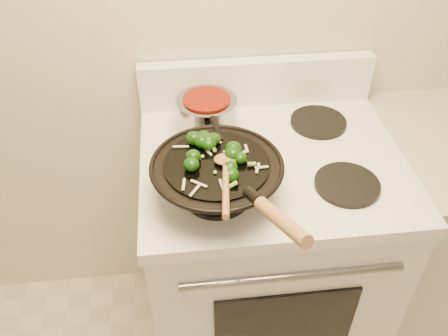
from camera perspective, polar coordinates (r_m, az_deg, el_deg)
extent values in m
cube|color=white|center=(1.76, 4.77, -10.87)|extent=(0.76, 0.64, 0.88)
cube|color=white|center=(1.43, 5.77, 0.72)|extent=(0.78, 0.66, 0.04)
cube|color=white|center=(1.61, 3.95, 10.31)|extent=(0.78, 0.05, 0.16)
cylinder|color=gray|center=(1.29, 8.25, -12.81)|extent=(0.60, 0.02, 0.02)
cube|color=black|center=(1.49, 7.33, -17.96)|extent=(0.42, 0.01, 0.28)
cylinder|color=black|center=(1.27, -0.83, -3.24)|extent=(0.18, 0.18, 0.01)
cylinder|color=black|center=(1.35, 14.59, -1.93)|extent=(0.18, 0.18, 0.01)
cylinder|color=black|center=(1.50, -2.01, 4.66)|extent=(0.18, 0.18, 0.01)
cylinder|color=black|center=(1.57, 11.28, 5.45)|extent=(0.18, 0.18, 0.01)
torus|color=black|center=(1.20, -0.88, 0.37)|extent=(0.35, 0.35, 0.01)
cylinder|color=black|center=(1.20, -0.88, 0.48)|extent=(0.27, 0.27, 0.01)
cylinder|color=black|center=(1.04, 3.55, -3.44)|extent=(0.04, 0.06, 0.04)
cylinder|color=olive|center=(0.94, 6.97, -6.36)|extent=(0.09, 0.18, 0.08)
ellipsoid|color=#0E3307|center=(1.20, -3.72, 1.44)|extent=(0.04, 0.04, 0.03)
cylinder|color=#598530|center=(1.21, -3.15, 1.13)|extent=(0.02, 0.02, 0.01)
ellipsoid|color=#0E3307|center=(1.26, -2.43, 3.72)|extent=(0.04, 0.04, 0.03)
ellipsoid|color=#0E3307|center=(1.14, 0.88, -0.80)|extent=(0.04, 0.04, 0.03)
ellipsoid|color=#0E3307|center=(1.24, -1.91, 3.24)|extent=(0.04, 0.04, 0.04)
cylinder|color=#598530|center=(1.25, -1.28, 2.86)|extent=(0.01, 0.01, 0.01)
ellipsoid|color=#0E3307|center=(1.26, -3.66, 3.62)|extent=(0.04, 0.04, 0.04)
ellipsoid|color=#0E3307|center=(1.25, -1.25, 3.51)|extent=(0.04, 0.04, 0.03)
ellipsoid|color=#0E3307|center=(1.19, 1.98, 1.21)|extent=(0.03, 0.03, 0.03)
cylinder|color=#598530|center=(1.20, 2.45, 0.96)|extent=(0.02, 0.01, 0.01)
ellipsoid|color=#0E3307|center=(1.24, -2.68, 3.24)|extent=(0.04, 0.04, 0.04)
ellipsoid|color=#0E3307|center=(1.20, 1.08, 1.73)|extent=(0.04, 0.04, 0.04)
ellipsoid|color=#0E3307|center=(1.22, 1.13, 2.37)|extent=(0.04, 0.04, 0.04)
cylinder|color=#598530|center=(1.23, 1.72, 2.00)|extent=(0.02, 0.02, 0.01)
ellipsoid|color=#0E3307|center=(1.17, -3.94, 0.44)|extent=(0.04, 0.04, 0.03)
ellipsoid|color=#0E3307|center=(1.24, -1.87, 2.89)|extent=(0.04, 0.04, 0.03)
ellipsoid|color=#0E3307|center=(1.16, 0.76, 0.07)|extent=(0.04, 0.04, 0.03)
cylinder|color=#598530|center=(1.17, 1.30, -0.23)|extent=(0.01, 0.02, 0.01)
cube|color=beige|center=(1.24, 2.71, 2.37)|extent=(0.01, 0.03, 0.00)
cube|color=beige|center=(1.12, -3.53, -2.72)|extent=(0.03, 0.04, 0.00)
cube|color=beige|center=(1.14, -4.86, -1.97)|extent=(0.01, 0.04, 0.00)
cube|color=beige|center=(1.25, -5.21, 2.58)|extent=(0.04, 0.01, 0.00)
cube|color=beige|center=(1.22, 0.46, 1.71)|extent=(0.02, 0.03, 0.00)
cube|color=beige|center=(1.23, -2.01, 2.04)|extent=(0.02, 0.04, 0.00)
cube|color=beige|center=(1.19, 4.55, 0.08)|extent=(0.03, 0.01, 0.00)
cube|color=beige|center=(1.14, -3.05, -1.88)|extent=(0.04, 0.03, 0.00)
cube|color=beige|center=(1.13, -0.26, -2.15)|extent=(0.01, 0.05, 0.00)
cube|color=beige|center=(1.18, 4.08, -0.02)|extent=(0.02, 0.04, 0.00)
cube|color=beige|center=(1.27, -0.95, 3.29)|extent=(0.03, 0.03, 0.00)
cube|color=beige|center=(1.24, 1.52, 2.27)|extent=(0.02, 0.03, 0.00)
cube|color=beige|center=(1.27, -1.08, 3.43)|extent=(0.03, 0.01, 0.00)
cylinder|color=#71AA36|center=(1.19, 3.35, 0.48)|extent=(0.03, 0.01, 0.01)
cylinder|color=#71AA36|center=(1.13, 1.08, -2.02)|extent=(0.01, 0.02, 0.01)
cylinder|color=#71AA36|center=(1.23, -1.25, 2.34)|extent=(0.02, 0.02, 0.01)
cylinder|color=#71AA36|center=(1.27, -2.09, 3.54)|extent=(0.01, 0.02, 0.01)
cylinder|color=#71AA36|center=(1.22, 2.28, 1.76)|extent=(0.02, 0.02, 0.01)
sphere|color=beige|center=(1.17, -1.08, -0.53)|extent=(0.01, 0.01, 0.01)
sphere|color=beige|center=(1.22, -2.59, 1.39)|extent=(0.01, 0.01, 0.01)
sphere|color=beige|center=(1.14, 0.09, -1.77)|extent=(0.01, 0.01, 0.01)
sphere|color=beige|center=(1.22, -0.56, 1.49)|extent=(0.01, 0.01, 0.01)
sphere|color=beige|center=(1.16, 1.60, -0.77)|extent=(0.01, 0.01, 0.01)
ellipsoid|color=olive|center=(1.20, 0.22, 1.04)|extent=(0.07, 0.05, 0.02)
cylinder|color=olive|center=(1.08, 0.22, -2.16)|extent=(0.05, 0.25, 0.07)
cylinder|color=gray|center=(1.47, -2.07, 6.50)|extent=(0.19, 0.19, 0.10)
cylinder|color=#630F04|center=(1.44, -2.12, 8.30)|extent=(0.14, 0.14, 0.01)
cylinder|color=black|center=(1.32, -0.87, 4.62)|extent=(0.03, 0.11, 0.02)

